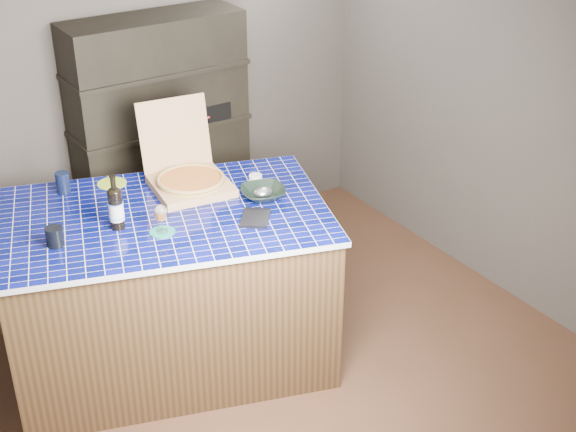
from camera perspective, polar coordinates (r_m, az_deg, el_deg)
room at (r=4.34m, az=-0.66°, el=2.70°), size 3.50×3.50×3.50m
shelving_unit at (r=5.72m, az=-8.94°, el=5.12°), size 1.20×0.41×1.80m
kitchen_island at (r=4.82m, az=-8.35°, el=-5.05°), size 2.09×1.67×1.00m
pizza_box at (r=4.80m, az=-7.05°, el=2.73°), size 0.50×0.58×0.48m
mead_bottle at (r=4.40m, az=-12.14°, el=0.59°), size 0.08×0.08×0.31m
teal_trivet at (r=4.37m, az=-8.92°, el=-1.13°), size 0.14×0.14×0.01m
wine_glass at (r=4.32m, az=-9.03°, el=0.16°), size 0.07×0.07×0.16m
tumbler at (r=4.35m, az=-16.26°, el=-1.41°), size 0.09×0.09×0.10m
dvd_case at (r=4.45m, az=-2.32°, el=-0.14°), size 0.25×0.26×0.02m
bowl at (r=4.66m, az=-1.78°, el=1.64°), size 0.32×0.32×0.06m
foil_contents at (r=4.66m, az=-1.78°, el=1.73°), size 0.12×0.10×0.05m
white_jar at (r=4.82m, az=-2.32°, el=2.56°), size 0.08×0.08×0.07m
navy_cup at (r=4.90m, az=-15.72°, el=2.31°), size 0.08×0.08×0.13m
green_trivet at (r=4.96m, az=-12.42°, el=2.29°), size 0.18×0.18×0.01m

